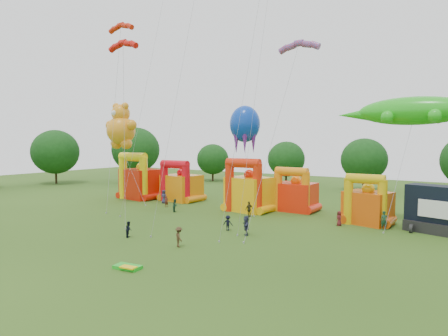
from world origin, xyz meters
The scene contains 24 objects.
ground centered at (0.00, 0.00, 0.00)m, with size 160.00×160.00×0.00m, color #2A4914.
tree_ring centered at (-1.18, 0.62, 6.26)m, with size 123.86×125.97×12.07m.
bouncy_castle_0 centered at (-19.17, 26.20, 2.77)m, with size 6.44×5.50×7.33m.
bouncy_castle_1 centered at (-12.24, 27.92, 2.37)m, with size 6.14×5.27×6.27m.
bouncy_castle_2 centered at (0.88, 25.81, 2.63)m, with size 6.01×5.19×6.95m.
bouncy_castle_3 centered at (5.93, 29.31, 2.21)m, with size 4.93×3.98×5.80m.
bouncy_castle_4 centered at (15.85, 26.12, 2.15)m, with size 5.30×4.65×5.62m.
stage_trailer centered at (23.52, 25.47, 2.30)m, with size 7.73×4.60×4.78m.
teddy_bear_kite centered at (-18.01, 21.76, 10.21)m, with size 7.96×4.17×14.81m.
gecko_kite centered at (19.50, 27.36, 9.60)m, with size 15.08×8.86×14.11m.
octopus_kite centered at (0.53, 26.29, 6.51)m, with size 6.42×7.15×14.02m.
parafoil_kites centered at (-5.90, 14.95, 11.19)m, with size 29.42×12.48×25.89m.
diamond_kites centered at (2.49, 14.77, 15.75)m, with size 19.53×12.13×39.38m.
folded_kite_bundle centered at (5.36, 0.73, 0.14)m, with size 2.12×1.32×0.31m.
spectator_0 centered at (-12.65, 24.62, 0.99)m, with size 0.97×0.63×1.98m, color #2A2A46.
spectator_1 centered at (-10.12, 22.35, 0.79)m, with size 0.58×0.38×1.58m, color #552418.
spectator_2 centered at (-6.66, 20.14, 0.84)m, with size 0.81×0.63×1.68m, color #153627.
spectator_3 centered at (4.77, 14.95, 0.79)m, with size 1.02×0.58×1.57m, color black.
spectator_4 centered at (2.94, 22.52, 0.94)m, with size 1.11×0.46×1.89m, color #3A3417.
spectator_5 centered at (7.34, 14.25, 0.96)m, with size 1.78×0.57×1.92m, color #292C44.
spectator_6 centered at (13.57, 23.51, 0.80)m, with size 0.79×0.51×1.61m, color #56181A.
spectator_7 centered at (18.07, 24.08, 0.98)m, with size 0.71×0.47×1.95m, color #183C25.
spectator_8 centered at (-1.57, 7.37, 0.77)m, with size 0.75×0.58×1.54m, color black.
spectator_9 centered at (4.65, 7.30, 0.89)m, with size 1.15×0.66×1.78m, color #3E2C19.
Camera 1 is at (26.61, -18.93, 9.25)m, focal length 32.00 mm.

